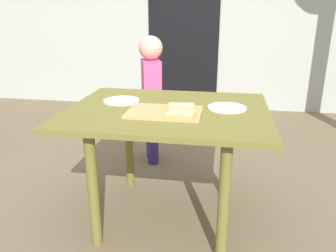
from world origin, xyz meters
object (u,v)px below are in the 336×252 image
Objects in this scene: cutting_board at (165,112)px; child_left at (151,91)px; pizza_slice_far_right at (181,106)px; plate_white_left at (122,101)px; plate_white_right at (227,108)px; dining_table at (168,125)px; pizza_slice_near_right at (181,113)px.

cutting_board is 0.38× the size of child_left.
child_left is (-0.28, 0.90, -0.10)m from cutting_board.
plate_white_left is (-0.39, 0.14, -0.02)m from pizza_slice_far_right.
pizza_slice_far_right is 0.27m from plate_white_right.
dining_table is 5.17× the size of plate_white_left.
plate_white_right is (0.25, 0.09, -0.02)m from pizza_slice_far_right.
pizza_slice_far_right is 0.74× the size of plate_white_left.
cutting_board is at bearing 144.49° from pizza_slice_near_right.
pizza_slice_far_right is at bearing -160.16° from plate_white_right.
dining_table is 0.35m from plate_white_right.
pizza_slice_far_right is at bearing -22.25° from dining_table.
dining_table is at bearing -71.17° from child_left.
plate_white_right is (0.33, 0.06, 0.10)m from dining_table.
pizza_slice_near_right reaches higher than cutting_board.
plate_white_left is at bearing 145.88° from pizza_slice_near_right.
cutting_board is at bearing -72.91° from child_left.
cutting_board is at bearing -33.70° from plate_white_left.
pizza_slice_far_right is at bearing 96.03° from pizza_slice_near_right.
child_left reaches higher than dining_table.
dining_table is 5.17× the size of plate_white_right.
cutting_board reaches higher than plate_white_right.
pizza_slice_near_right is 0.32m from plate_white_right.
cutting_board is 2.44× the size of pizza_slice_far_right.
plate_white_left is at bearing 175.47° from plate_white_right.
plate_white_left is 0.70m from child_left.
pizza_slice_near_right is 1.04m from child_left.
pizza_slice_far_right is at bearing 39.90° from cutting_board.
pizza_slice_near_right is at bearing -34.12° from plate_white_left.
plate_white_left is 0.21× the size of child_left.
child_left is at bearing 87.32° from plate_white_left.
child_left is (-0.37, 0.97, -0.11)m from pizza_slice_near_right.
cutting_board reaches higher than dining_table.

